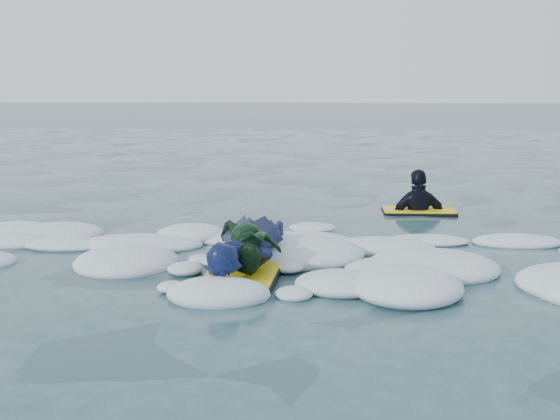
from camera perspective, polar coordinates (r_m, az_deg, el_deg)
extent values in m
plane|color=#19353E|center=(6.32, -2.80, -6.07)|extent=(120.00, 120.00, 0.00)
cube|color=black|center=(6.48, -3.01, -5.29)|extent=(0.73, 1.22, 0.06)
cube|color=yellow|center=(6.47, -3.01, -4.95)|extent=(0.70, 1.20, 0.02)
imported|color=#0C1757|center=(6.67, -2.80, -2.88)|extent=(0.88, 1.84, 0.42)
cube|color=black|center=(6.46, -2.58, -5.43)|extent=(0.69, 0.91, 0.04)
cube|color=yellow|center=(6.45, -2.59, -5.19)|extent=(0.66, 0.89, 0.01)
cube|color=blue|center=(6.45, -2.59, -5.11)|extent=(0.39, 0.77, 0.00)
imported|color=#103A17|center=(6.60, -2.43, -3.08)|extent=(0.72, 1.27, 0.46)
cube|color=black|center=(9.81, 11.20, -0.16)|extent=(0.99, 0.55, 0.05)
cube|color=yellow|center=(9.80, 11.21, 0.03)|extent=(0.97, 0.53, 0.02)
imported|color=black|center=(9.84, 11.17, -1.01)|extent=(0.91, 0.51, 1.47)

